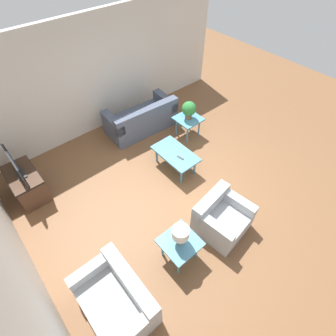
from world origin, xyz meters
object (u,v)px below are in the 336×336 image
(side_table_lamp, at_px, (180,244))
(coffee_table, at_px, (175,155))
(armchair, at_px, (221,218))
(side_table_plant, at_px, (188,120))
(tv_stand_chest, at_px, (27,183))
(potted_plant, at_px, (189,109))
(loveseat, at_px, (117,299))
(table_lamp, at_px, (181,234))
(television, at_px, (15,166))
(sofa, at_px, (142,119))

(side_table_lamp, bearing_deg, coffee_table, -39.58)
(armchair, xyz_separation_m, side_table_plant, (2.33, -1.37, 0.15))
(armchair, height_order, side_table_plant, armchair)
(armchair, xyz_separation_m, side_table_lamp, (0.06, 0.96, 0.15))
(tv_stand_chest, xyz_separation_m, potted_plant, (-0.74, -3.76, 0.46))
(loveseat, xyz_separation_m, table_lamp, (-0.01, -1.23, 0.51))
(television, bearing_deg, side_table_plant, -101.10)
(potted_plant, height_order, table_lamp, potted_plant)
(armchair, bearing_deg, coffee_table, 69.99)
(sofa, distance_m, television, 3.09)
(side_table_lamp, relative_size, television, 0.66)
(loveseat, distance_m, side_table_lamp, 1.24)
(sofa, xyz_separation_m, coffee_table, (-1.58, 0.26, 0.10))
(armchair, height_order, side_table_lamp, armchair)
(loveseat, relative_size, side_table_plant, 2.06)
(tv_stand_chest, distance_m, table_lamp, 3.37)
(loveseat, height_order, potted_plant, potted_plant)
(loveseat, height_order, side_table_lamp, loveseat)
(sofa, xyz_separation_m, tv_stand_chest, (-0.19, 3.03, 0.02))
(television, relative_size, table_lamp, 2.28)
(sofa, bearing_deg, loveseat, 52.31)
(sofa, distance_m, side_table_plant, 1.20)
(side_table_lamp, xyz_separation_m, table_lamp, (0.00, 0.00, 0.34))
(armchair, distance_m, coffee_table, 1.73)
(sofa, distance_m, side_table_lamp, 3.59)
(side_table_plant, height_order, tv_stand_chest, tv_stand_chest)
(armchair, xyz_separation_m, table_lamp, (0.06, 0.96, 0.50))
(tv_stand_chest, relative_size, potted_plant, 2.11)
(side_table_plant, relative_size, television, 0.66)
(coffee_table, relative_size, television, 1.16)
(coffee_table, height_order, television, television)
(potted_plant, xyz_separation_m, table_lamp, (-2.27, 2.34, 0.01))
(loveseat, xyz_separation_m, potted_plant, (2.27, -3.57, 0.49))
(loveseat, distance_m, tv_stand_chest, 3.01)
(coffee_table, bearing_deg, loveseat, 122.14)
(table_lamp, bearing_deg, sofa, -26.55)
(sofa, bearing_deg, side_table_lamp, 67.28)
(loveseat, bearing_deg, tv_stand_chest, -175.98)
(loveseat, bearing_deg, coffee_table, 122.41)
(side_table_plant, height_order, table_lamp, table_lamp)
(coffee_table, bearing_deg, side_table_lamp, 140.42)
(sofa, relative_size, table_lamp, 4.61)
(coffee_table, relative_size, table_lamp, 2.63)
(sofa, xyz_separation_m, loveseat, (-3.20, 2.83, -0.01))
(potted_plant, bearing_deg, coffee_table, 123.25)
(loveseat, distance_m, side_table_plant, 4.23)
(sofa, relative_size, armchair, 1.88)
(armchair, bearing_deg, television, 120.61)
(armchair, bearing_deg, table_lamp, 169.13)
(sofa, relative_size, tv_stand_chest, 1.91)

